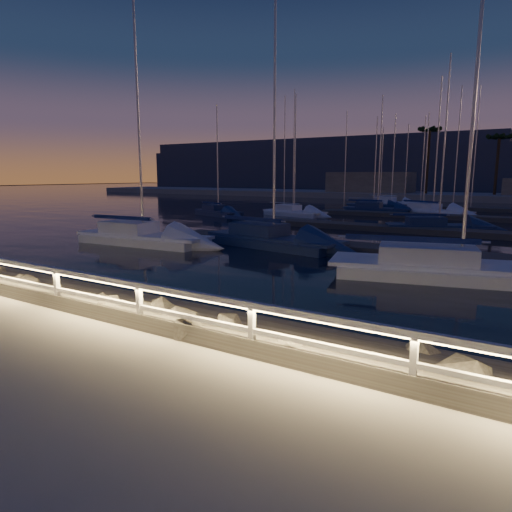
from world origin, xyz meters
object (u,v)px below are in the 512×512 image
object	(u,v)px
sailboat_d	(453,267)
sailboat_k	(431,211)
guard_rail	(107,289)
sailboat_j	(293,212)
sailboat_e	(217,212)
sailboat_m	(390,202)
sailboat_n	(376,209)
sailboat_g	(436,226)
sailboat_b	(140,236)
sailboat_i	(372,205)
sailboat_f	(270,238)

from	to	relation	value
sailboat_d	sailboat_k	xyz separation A→B (m)	(-6.80, 29.79, -0.04)
guard_rail	sailboat_j	world-z (taller)	sailboat_j
sailboat_e	sailboat_m	xyz separation A→B (m)	(10.35, 24.16, 0.02)
sailboat_n	sailboat_e	bearing A→B (deg)	-138.44
sailboat_g	sailboat_n	world-z (taller)	sailboat_n
sailboat_d	sailboat_k	world-z (taller)	sailboat_d
sailboat_d	sailboat_g	world-z (taller)	sailboat_d
sailboat_g	sailboat_j	distance (m)	15.79
sailboat_d	guard_rail	bearing A→B (deg)	-129.90
sailboat_k	sailboat_e	bearing A→B (deg)	-121.73
guard_rail	sailboat_n	bearing A→B (deg)	99.09
sailboat_b	sailboat_e	distance (m)	19.15
sailboat_e	sailboat_i	world-z (taller)	sailboat_i
sailboat_d	sailboat_j	bearing A→B (deg)	116.45
sailboat_i	sailboat_m	world-z (taller)	sailboat_m
sailboat_f	sailboat_m	xyz separation A→B (m)	(-4.20, 38.54, -0.04)
sailboat_b	sailboat_f	distance (m)	7.72
sailboat_m	sailboat_i	bearing A→B (deg)	-82.83
sailboat_k	sailboat_m	distance (m)	14.24
sailboat_k	sailboat_i	bearing A→B (deg)	168.07
sailboat_b	sailboat_d	size ratio (longest dim) A/B	0.86
sailboat_m	sailboat_n	xyz separation A→B (m)	(1.94, -12.18, -0.01)
sailboat_m	sailboat_n	bearing A→B (deg)	-70.08
sailboat_b	sailboat_e	xyz separation A→B (m)	(-7.53, 17.61, -0.06)
sailboat_g	sailboat_i	bearing A→B (deg)	94.63
guard_rail	sailboat_g	bearing A→B (deg)	85.43
sailboat_i	sailboat_m	distance (m)	6.19
sailboat_k	sailboat_m	size ratio (longest dim) A/B	1.15
sailboat_d	sailboat_f	world-z (taller)	sailboat_d
sailboat_i	guard_rail	bearing A→B (deg)	-87.91
sailboat_j	sailboat_d	bearing A→B (deg)	-37.47
sailboat_b	sailboat_g	bearing A→B (deg)	44.66
sailboat_e	sailboat_m	size ratio (longest dim) A/B	0.91
sailboat_k	sailboat_n	xyz separation A→B (m)	(-5.67, -0.15, -0.01)
sailboat_d	sailboat_m	size ratio (longest dim) A/B	1.42
sailboat_g	sailboat_m	distance (m)	28.38
sailboat_f	sailboat_k	distance (m)	26.72
sailboat_e	sailboat_k	xyz separation A→B (m)	(17.96, 12.13, 0.02)
guard_rail	sailboat_k	distance (m)	41.74
sailboat_e	sailboat_m	bearing A→B (deg)	86.81
sailboat_b	sailboat_m	size ratio (longest dim) A/B	1.23
guard_rail	sailboat_m	size ratio (longest dim) A/B	3.73
sailboat_g	sailboat_i	size ratio (longest dim) A/B	1.12
sailboat_d	sailboat_e	world-z (taller)	sailboat_d
guard_rail	sailboat_n	world-z (taller)	sailboat_n
sailboat_f	sailboat_k	size ratio (longest dim) A/B	1.07
sailboat_i	sailboat_d	bearing A→B (deg)	-76.05
sailboat_i	sailboat_j	distance (m)	14.58
sailboat_e	sailboat_g	size ratio (longest dim) A/B	0.88
sailboat_j	sailboat_n	distance (m)	10.01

